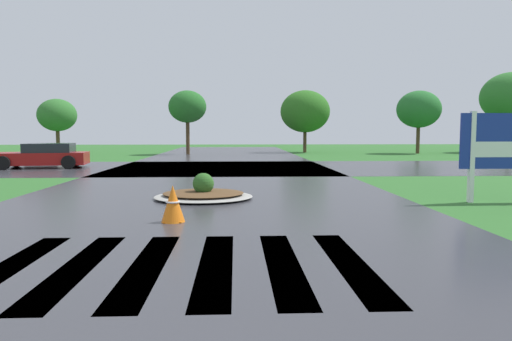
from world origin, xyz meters
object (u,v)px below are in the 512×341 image
at_px(car_silver_hatch, 43,156).
at_px(drainage_pipe_stack, 43,156).
at_px(median_island, 203,194).
at_px(traffic_cone, 173,204).

xyz_separation_m(car_silver_hatch, drainage_pipe_stack, (-1.11, 2.70, -0.12)).
height_order(median_island, car_silver_hatch, car_silver_hatch).
xyz_separation_m(median_island, car_silver_hatch, (-8.43, 10.69, 0.44)).
height_order(car_silver_hatch, traffic_cone, car_silver_hatch).
bearing_deg(traffic_cone, median_island, 83.14).
bearing_deg(drainage_pipe_stack, traffic_cone, -61.03).
bearing_deg(median_island, car_silver_hatch, 128.24).
distance_m(car_silver_hatch, drainage_pipe_stack, 2.92).
distance_m(median_island, car_silver_hatch, 13.62).
xyz_separation_m(median_island, traffic_cone, (-0.38, -3.14, 0.22)).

